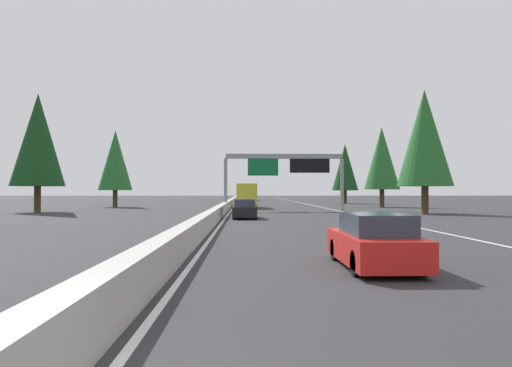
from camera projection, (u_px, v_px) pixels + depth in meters
name	position (u px, v px, depth m)	size (l,w,h in m)	color
ground_plane	(232.00, 207.00, 63.99)	(320.00, 320.00, 0.00)	#2D2D30
median_barrier	(233.00, 201.00, 83.98)	(180.00, 0.56, 0.90)	#ADAAA3
shoulder_stripe_right	(309.00, 205.00, 74.24)	(160.00, 0.16, 0.01)	silver
shoulder_stripe_median	(235.00, 205.00, 73.99)	(160.00, 0.16, 0.01)	silver
sign_gantry_overhead	(286.00, 165.00, 51.53)	(0.50, 12.68, 6.00)	gray
sedan_near_center	(375.00, 242.00, 13.18)	(4.40, 1.80, 1.47)	red
sedan_mid_center	(245.00, 209.00, 36.96)	(4.40, 1.80, 1.47)	black
box_truck_mid_left	(247.00, 195.00, 59.98)	(8.50, 2.40, 2.95)	gold
bus_far_center	(245.00, 193.00, 107.64)	(11.50, 2.55, 3.10)	white
conifer_right_near	(425.00, 138.00, 45.20)	(5.07, 5.07, 11.52)	#4C3823
conifer_right_mid	(382.00, 158.00, 63.49)	(4.58, 4.58, 10.41)	#4C3823
conifer_right_far	(345.00, 167.00, 81.52)	(4.37, 4.37, 9.92)	#4C3823
conifer_left_near	(38.00, 140.00, 47.58)	(5.12, 5.12, 11.64)	#4C3823
conifer_left_mid	(115.00, 160.00, 63.18)	(4.37, 4.37, 9.94)	#4C3823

